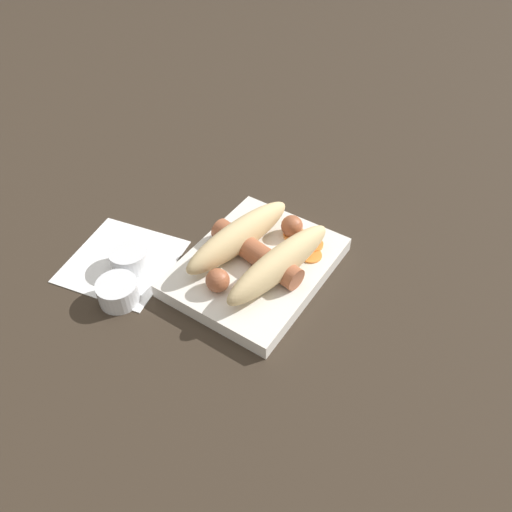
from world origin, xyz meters
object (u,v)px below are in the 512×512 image
at_px(bread_roll, 259,249).
at_px(sausage, 257,252).
at_px(food_tray, 256,267).
at_px(condiment_cup_far, 118,293).
at_px(condiment_cup_near, 130,260).

relative_size(bread_roll, sausage, 1.17).
height_order(food_tray, bread_roll, bread_roll).
bearing_deg(food_tray, bread_roll, -82.91).
bearing_deg(food_tray, condiment_cup_far, 139.15).
distance_m(bread_roll, sausage, 0.01).
distance_m(sausage, condiment_cup_near, 0.18).
height_order(bread_roll, condiment_cup_far, bread_roll).
xyz_separation_m(food_tray, condiment_cup_near, (-0.09, 0.15, 0.00)).
relative_size(food_tray, condiment_cup_near, 4.17).
bearing_deg(condiment_cup_near, condiment_cup_far, -149.94).
bearing_deg(sausage, bread_roll, -117.32).
bearing_deg(sausage, condiment_cup_near, 120.91).
height_order(bread_roll, sausage, bread_roll).
relative_size(sausage, condiment_cup_near, 3.20).
distance_m(sausage, condiment_cup_far, 0.19).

